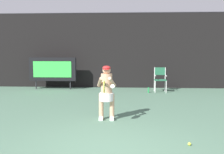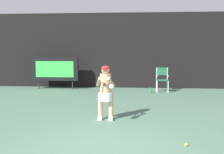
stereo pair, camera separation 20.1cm
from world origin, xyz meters
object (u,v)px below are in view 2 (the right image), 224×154
at_px(umpire_chair, 162,78).
at_px(tennis_racket, 103,87).
at_px(scoreboard, 55,69).
at_px(tennis_ball_loose, 186,145).
at_px(tennis_player, 106,90).
at_px(water_bottle, 150,90).

distance_m(umpire_chair, tennis_racket, 5.79).
height_order(scoreboard, tennis_ball_loose, scoreboard).
bearing_deg(tennis_player, water_bottle, 71.93).
xyz_separation_m(water_bottle, tennis_racket, (-1.49, -5.11, 0.88)).
bearing_deg(umpire_chair, tennis_player, -112.56).
xyz_separation_m(scoreboard, tennis_racket, (2.95, -5.89, 0.05)).
distance_m(scoreboard, umpire_chair, 5.01).
bearing_deg(tennis_ball_loose, umpire_chair, 88.58).
distance_m(tennis_player, tennis_racket, 0.60).
relative_size(scoreboard, water_bottle, 8.30).
xyz_separation_m(water_bottle, tennis_player, (-1.48, -4.53, 0.69)).
relative_size(umpire_chair, water_bottle, 4.08).
distance_m(scoreboard, tennis_player, 6.09).
bearing_deg(tennis_racket, tennis_ball_loose, -41.38).
bearing_deg(tennis_player, tennis_ball_loose, -46.31).
height_order(scoreboard, water_bottle, scoreboard).
distance_m(umpire_chair, tennis_player, 5.25).
xyz_separation_m(umpire_chair, tennis_player, (-2.01, -4.84, 0.20)).
height_order(umpire_chair, tennis_racket, tennis_racket).
relative_size(umpire_chair, tennis_racket, 1.79).
distance_m(umpire_chair, water_bottle, 0.79).
height_order(scoreboard, tennis_player, scoreboard).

